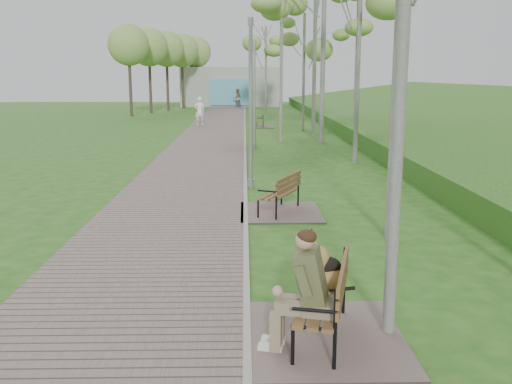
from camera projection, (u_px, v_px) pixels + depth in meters
ground at (246, 259)px, 10.24m from camera, size 120.00×120.00×0.00m
walkway at (213, 134)px, 31.25m from camera, size 3.50×67.00×0.04m
kerb at (245, 134)px, 31.29m from camera, size 0.10×67.00×0.05m
embankment at (472, 137)px, 30.06m from camera, size 14.00×70.00×1.60m
building_north at (230, 87)px, 59.72m from camera, size 10.00×5.20×4.00m
bench_main at (317, 304)px, 6.99m from camera, size 2.00×2.22×1.75m
bench_second at (279, 204)px, 13.57m from camera, size 1.90×2.11×1.17m
bench_third at (260, 124)px, 35.75m from camera, size 1.67×1.86×1.03m
lamp_post_near at (251, 111)px, 16.10m from camera, size 0.19×0.19×4.79m
lamp_post_second at (254, 99)px, 25.06m from camera, size 0.18×0.18×4.73m
lamp_post_third at (249, 82)px, 43.44m from camera, size 0.22×0.22×5.82m
pedestrian_near at (200, 111)px, 36.48m from camera, size 0.77×0.60×1.87m
pedestrian_far at (237, 98)px, 56.63m from camera, size 1.01×0.84×1.88m
birch_mid_c at (282, 1)px, 26.23m from camera, size 2.33×2.33×8.36m
birch_far_a at (359, 7)px, 28.77m from camera, size 2.39×2.39×8.41m
birch_far_b at (304, 35)px, 32.29m from camera, size 2.28×2.28×6.92m
birch_distant_a at (266, 42)px, 47.30m from camera, size 2.34×2.34×7.47m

